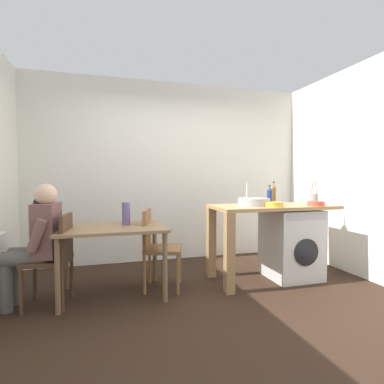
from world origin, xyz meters
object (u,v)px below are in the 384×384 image
chair_person_seat (55,254)px  washing_machine (291,243)px  bottle_squat_brown (274,194)px  seated_person (37,238)px  utensil_crock (314,198)px  vase (126,213)px  colander (316,203)px  dining_table (113,236)px  chair_opposite (156,244)px  mixing_bowl (274,204)px  bottle_tall_green (270,196)px

chair_person_seat → washing_machine: bearing=-80.2°
bottle_squat_brown → seated_person: bearing=-174.7°
utensil_crock → vase: size_ratio=1.22×
washing_machine → colander: size_ratio=4.30×
dining_table → seated_person: seated_person is taller
seated_person → washing_machine: bearing=-80.7°
chair_opposite → vase: 0.48m
mixing_bowl → colander: (0.56, -0.02, -0.00)m
mixing_bowl → colander: mixing_bowl is taller
bottle_tall_green → washing_machine: bearing=-26.2°
colander → vase: size_ratio=0.81×
utensil_crock → vase: 2.40m
colander → mixing_bowl: bearing=177.9°
washing_machine → utensil_crock: bearing=8.1°
washing_machine → bottle_tall_green: 0.66m
dining_table → vase: bearing=33.7°
washing_machine → vase: size_ratio=3.50×
dining_table → colander: colander is taller
dining_table → bottle_tall_green: 1.98m
dining_table → mixing_bowl: mixing_bowl is taller
seated_person → utensil_crock: utensil_crock is taller
washing_machine → bottle_squat_brown: bottle_squat_brown is taller
mixing_bowl → utensil_crock: size_ratio=0.69×
seated_person → chair_opposite: bearing=-74.6°
bottle_tall_green → utensil_crock: bearing=-6.2°
dining_table → colander: 2.39m
seated_person → washing_machine: 2.89m
bottle_tall_green → bottle_squat_brown: (0.09, 0.05, 0.02)m
chair_opposite → colander: 1.96m
chair_opposite → vase: bearing=-77.9°
bottle_tall_green → utensil_crock: 0.61m
bottle_squat_brown → colander: size_ratio=1.45×
chair_person_seat → bottle_tall_green: 2.54m
colander → utensil_crock: bearing=56.3°
vase → chair_opposite: bearing=-4.9°
bottle_squat_brown → colander: bottle_squat_brown is taller
mixing_bowl → utensil_crock: bearing=18.7°
colander → vase: vase is taller
washing_machine → utensil_crock: utensil_crock is taller
chair_opposite → mixing_bowl: size_ratio=4.34×
bottle_tall_green → seated_person: bearing=-175.7°
chair_person_seat → utensil_crock: utensil_crock is taller
chair_opposite → seated_person: 1.21m
chair_opposite → washing_machine: 1.70m
chair_person_seat → utensil_crock: (3.09, 0.16, 0.48)m
dining_table → mixing_bowl: (1.81, -0.20, 0.31)m
vase → bottle_squat_brown: bearing=2.0°
washing_machine → mixing_bowl: 0.67m
seated_person → colander: 3.08m
seated_person → colander: seated_person is taller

